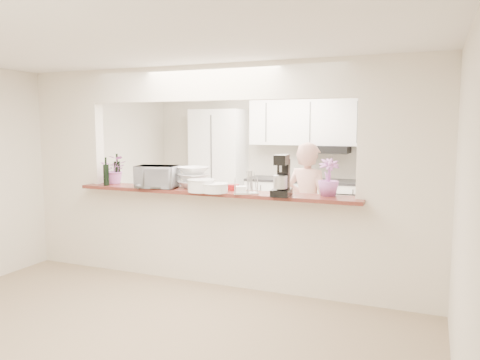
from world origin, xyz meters
The scene contains 19 objects.
floor centered at (0.00, 0.00, 0.00)m, with size 6.00×6.00×0.00m, color tan.
tile_overlay centered at (0.00, 1.55, 0.01)m, with size 5.00×2.90×0.01m, color #BDB6AA.
partition centered at (0.00, 0.00, 1.48)m, with size 5.00×0.15×2.50m.
bar_counter centered at (0.00, 0.00, 0.58)m, with size 3.40×0.38×1.09m.
kitchen_cabinets centered at (-0.19, 2.72, 0.97)m, with size 3.15×0.62×2.25m.
refrigerator centered at (2.05, 2.65, 0.85)m, with size 0.75×0.70×1.70m, color #ACADB1.
flower_left centered at (-1.42, 0.05, 1.27)m, with size 0.32×0.28×0.36m, color pink.
wine_bottle_a centered at (-1.40, -0.15, 1.23)m, with size 0.07×0.07×0.35m.
wine_bottle_b centered at (-1.40, 0.07, 1.24)m, with size 0.08×0.08×0.38m.
toaster_oven centered at (-0.70, -0.10, 1.22)m, with size 0.48×0.32×0.26m, color #A5A5A9.
serving_bowls centered at (-0.30, 0.05, 1.21)m, with size 0.33×0.33×0.25m, color silver.
plate_stack_a centered at (-0.08, -0.19, 1.16)m, with size 0.30×0.30×0.14m.
plate_stack_b centered at (0.10, -0.19, 1.14)m, with size 0.29×0.29×0.10m.
red_bowl centered at (0.20, 0.08, 1.12)m, with size 0.14×0.14×0.06m, color maroon.
tan_bowl centered at (0.05, 0.08, 1.13)m, with size 0.16×0.16×0.08m, color #C7AD8C.
utensil_caddy centered at (0.45, -0.15, 1.19)m, with size 0.30×0.24×0.25m.
stand_mixer centered at (0.85, -0.14, 1.28)m, with size 0.21×0.31×0.43m.
flower_right centered at (1.30, 0.05, 1.29)m, with size 0.22×0.22×0.39m, color #CA72D4.
person centered at (0.90, 0.80, 0.81)m, with size 0.59×0.39×1.61m, color #D79D8B.
Camera 1 is at (2.29, -4.80, 1.83)m, focal length 35.00 mm.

